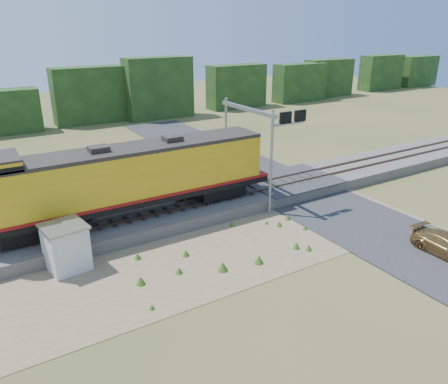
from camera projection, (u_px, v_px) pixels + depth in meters
ground at (263, 243)px, 25.70m from camera, size 140.00×140.00×0.00m
ballast at (212, 203)px, 30.33m from camera, size 70.00×5.00×0.80m
rails at (212, 197)px, 30.15m from camera, size 70.00×1.54×0.16m
dirt_shoulder at (230, 248)px, 25.12m from camera, size 26.00×8.00×0.03m
road at (340, 212)px, 29.67m from camera, size 7.00×66.00×0.86m
tree_line_north at (85, 100)px, 54.80m from camera, size 130.00×3.00×6.50m
weed_clumps at (211, 258)px, 24.08m from camera, size 15.00×6.20×0.56m
locomotive at (128, 178)px, 26.42m from camera, size 18.56×2.83×4.79m
shed at (66, 247)px, 22.59m from camera, size 2.38×2.38×2.50m
signal_gantry at (257, 130)px, 29.59m from camera, size 2.80×6.20×7.06m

